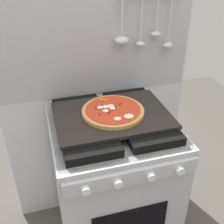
% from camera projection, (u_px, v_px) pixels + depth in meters
% --- Properties ---
extents(kitchen_backsplash, '(1.10, 0.09, 1.55)m').
position_uv_depth(kitchen_backsplash, '(97.00, 104.00, 1.67)').
color(kitchen_backsplash, silver).
rests_on(kitchen_backsplash, ground_plane).
extents(stove, '(0.60, 0.64, 0.90)m').
position_uv_depth(stove, '(112.00, 184.00, 1.57)').
color(stove, '#B7BABF').
rests_on(stove, ground_plane).
extents(baking_tray, '(0.54, 0.38, 0.02)m').
position_uv_depth(baking_tray, '(112.00, 115.00, 1.33)').
color(baking_tray, black).
rests_on(baking_tray, stove).
extents(pizza_left, '(0.30, 0.30, 0.03)m').
position_uv_depth(pizza_left, '(113.00, 111.00, 1.33)').
color(pizza_left, tan).
rests_on(pizza_left, baking_tray).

